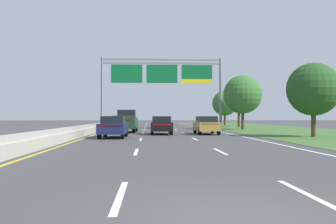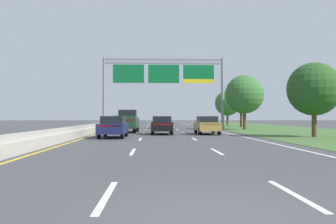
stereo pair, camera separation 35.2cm
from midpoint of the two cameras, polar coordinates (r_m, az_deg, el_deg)
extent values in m
plane|color=#3D3D3F|center=(40.79, -1.37, -2.87)|extent=(220.00, 220.00, 0.00)
cube|color=white|center=(7.45, -8.78, -12.64)|extent=(0.14, 3.00, 0.01)
cube|color=white|center=(16.34, -5.54, -6.11)|extent=(0.14, 3.00, 0.01)
cube|color=white|center=(25.31, -4.61, -4.19)|extent=(0.14, 3.00, 0.01)
cube|color=white|center=(34.29, -4.17, -3.27)|extent=(0.14, 3.00, 0.01)
cube|color=white|center=(43.28, -3.91, -2.73)|extent=(0.14, 3.00, 0.01)
cube|color=white|center=(52.28, -3.74, -2.38)|extent=(0.14, 3.00, 0.01)
cube|color=white|center=(61.27, -3.62, -2.14)|extent=(0.14, 3.00, 0.01)
cube|color=white|center=(70.27, -3.53, -1.95)|extent=(0.14, 3.00, 0.01)
cube|color=white|center=(79.27, -3.46, -1.81)|extent=(0.14, 3.00, 0.01)
cube|color=white|center=(88.26, -3.41, -1.69)|extent=(0.14, 3.00, 0.01)
cube|color=white|center=(7.98, 19.33, -11.80)|extent=(0.14, 3.00, 0.01)
cube|color=white|center=(16.59, 7.41, -6.02)|extent=(0.14, 3.00, 0.01)
cube|color=white|center=(25.47, 3.76, -4.16)|extent=(0.14, 3.00, 0.01)
cube|color=white|center=(34.41, 2.01, -3.26)|extent=(0.14, 3.00, 0.01)
cube|color=white|center=(43.38, 0.99, -2.73)|extent=(0.14, 3.00, 0.01)
cube|color=white|center=(52.35, 0.31, -2.38)|extent=(0.14, 3.00, 0.01)
cube|color=white|center=(61.34, -0.16, -2.14)|extent=(0.14, 3.00, 0.01)
cube|color=white|center=(70.33, -0.52, -1.95)|extent=(0.14, 3.00, 0.01)
cube|color=white|center=(79.32, -0.79, -1.81)|extent=(0.14, 3.00, 0.01)
cube|color=white|center=(88.31, -1.01, -1.69)|extent=(0.14, 3.00, 0.01)
cube|color=white|center=(41.38, 6.84, -2.83)|extent=(0.16, 106.00, 0.01)
cube|color=gold|center=(41.06, -9.64, -2.84)|extent=(0.16, 106.00, 0.01)
cube|color=#3D602D|center=(43.47, 17.36, -2.69)|extent=(14.00, 110.00, 0.02)
cube|color=#A8A399|center=(41.14, -10.61, -2.45)|extent=(0.60, 110.00, 0.55)
cube|color=#A8A399|center=(41.12, -10.61, -1.86)|extent=(0.25, 110.00, 0.30)
cylinder|color=gray|center=(46.29, -10.31, 2.88)|extent=(0.36, 0.36, 8.84)
cylinder|color=gray|center=(46.73, 7.89, 2.84)|extent=(0.36, 0.36, 8.84)
cube|color=gray|center=(46.38, -1.16, 8.07)|extent=(14.70, 0.24, 0.20)
cube|color=gray|center=(46.31, -1.16, 7.52)|extent=(14.70, 0.24, 0.20)
cube|color=#0C602D|center=(46.03, -6.59, 5.88)|extent=(3.83, 0.12, 2.26)
cube|color=#0C602D|center=(45.96, -1.16, 5.89)|extent=(3.83, 0.12, 2.26)
cube|color=#0C602D|center=(46.32, 4.24, 6.15)|extent=(3.83, 0.12, 1.76)
cube|color=yellow|center=(46.20, 4.24, 4.76)|extent=(3.83, 0.12, 0.50)
cube|color=#193D23|center=(36.20, -6.73, -1.68)|extent=(2.12, 5.44, 1.00)
cube|color=black|center=(37.04, -6.61, -0.28)|extent=(1.76, 1.94, 0.78)
cube|color=#B21414|center=(33.55, -7.13, -1.25)|extent=(1.68, 0.12, 0.12)
cube|color=#193D23|center=(34.47, -6.98, -0.73)|extent=(2.04, 1.99, 0.20)
cylinder|color=black|center=(38.12, -7.76, -2.38)|extent=(0.32, 0.85, 0.84)
cylinder|color=black|center=(37.98, -5.21, -2.39)|extent=(0.32, 0.85, 0.84)
cylinder|color=black|center=(34.47, -8.41, -2.56)|extent=(0.32, 0.85, 0.84)
cylinder|color=black|center=(34.32, -5.58, -2.57)|extent=(0.32, 0.85, 0.84)
cube|color=#161E47|center=(27.22, -8.75, -2.49)|extent=(1.91, 4.43, 0.72)
cube|color=black|center=(27.16, -8.76, -1.18)|extent=(1.61, 2.33, 0.52)
cube|color=#B21414|center=(25.07, -9.35, -2.15)|extent=(1.53, 0.11, 0.12)
cylinder|color=black|center=(28.82, -9.98, -3.10)|extent=(0.23, 0.66, 0.66)
cylinder|color=black|center=(28.64, -6.80, -3.12)|extent=(0.23, 0.66, 0.66)
cylinder|color=black|center=(25.86, -10.92, -3.38)|extent=(0.23, 0.66, 0.66)
cylinder|color=black|center=(25.66, -7.38, -3.41)|extent=(0.23, 0.66, 0.66)
cube|color=slate|center=(49.27, -1.55, -1.69)|extent=(1.86, 4.42, 0.72)
cube|color=black|center=(49.22, -1.54, -0.97)|extent=(1.58, 2.31, 0.52)
cube|color=#B21414|center=(47.11, -1.46, -1.47)|extent=(1.53, 0.09, 0.12)
cylinder|color=black|center=(50.76, -2.51, -2.07)|extent=(0.23, 0.66, 0.66)
cylinder|color=black|center=(50.81, -0.70, -2.07)|extent=(0.23, 0.66, 0.66)
cylinder|color=black|center=(47.77, -2.45, -2.15)|extent=(0.23, 0.66, 0.66)
cylinder|color=black|center=(47.82, -0.53, -2.15)|extent=(0.23, 0.66, 0.66)
cube|color=black|center=(32.16, -1.34, -2.22)|extent=(1.88, 4.43, 0.72)
cube|color=black|center=(32.10, -1.34, -1.12)|extent=(1.60, 2.32, 0.52)
cube|color=#B21414|center=(29.99, -1.28, -1.92)|extent=(1.53, 0.10, 0.12)
cylinder|color=black|center=(33.66, -2.73, -2.76)|extent=(0.23, 0.66, 0.66)
cylinder|color=black|center=(33.68, -0.01, -2.76)|extent=(0.23, 0.66, 0.66)
cylinder|color=black|center=(30.67, -2.80, -2.97)|extent=(0.23, 0.66, 0.66)
cylinder|color=black|center=(30.70, 0.19, -2.97)|extent=(0.23, 0.66, 0.66)
cube|color=#A38438|center=(32.47, 5.61, -2.20)|extent=(1.84, 4.41, 0.72)
cube|color=black|center=(32.41, 5.62, -1.11)|extent=(1.58, 2.31, 0.52)
cube|color=#B21414|center=(30.33, 6.24, -1.90)|extent=(1.53, 0.09, 0.12)
cylinder|color=black|center=(33.85, 3.88, -2.75)|extent=(0.22, 0.66, 0.66)
cylinder|color=black|center=(34.09, 6.55, -2.73)|extent=(0.22, 0.66, 0.66)
cylinder|color=black|center=(30.89, 4.57, -2.95)|extent=(0.22, 0.66, 0.66)
cylinder|color=black|center=(31.14, 7.49, -2.93)|extent=(0.22, 0.66, 0.66)
cylinder|color=#4C3823|center=(29.87, 21.18, -1.69)|extent=(0.36, 0.36, 2.00)
sphere|color=#234C1E|center=(29.93, 21.16, 3.29)|extent=(4.00, 4.00, 4.00)
cylinder|color=#4C3823|center=(44.30, 11.20, -1.17)|extent=(0.36, 0.36, 2.33)
sphere|color=#33662D|center=(44.37, 11.20, 2.67)|extent=(4.53, 4.53, 4.53)
cylinder|color=#4C3823|center=(54.89, 10.67, -1.06)|extent=(0.36, 0.36, 2.37)
sphere|color=#285623|center=(54.93, 10.67, 1.54)|extent=(3.26, 3.26, 3.26)
cylinder|color=#4C3823|center=(66.53, 8.59, -1.10)|extent=(0.36, 0.36, 2.13)
sphere|color=#33662D|center=(66.57, 8.58, 1.35)|extent=(4.47, 4.47, 4.47)
camera|label=1|loc=(0.18, -90.35, 0.00)|focal=39.60mm
camera|label=2|loc=(0.18, 89.65, 0.00)|focal=39.60mm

